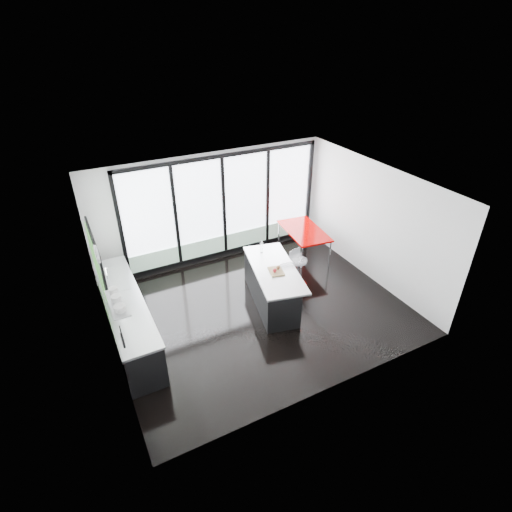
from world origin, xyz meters
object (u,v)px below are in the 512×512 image
island (271,285)px  bar_stool_far (298,273)px  bar_stool_near (290,288)px  red_table (303,244)px

island → bar_stool_far: 0.92m
island → bar_stool_near: island is taller
bar_stool_near → red_table: red_table is taller
bar_stool_near → red_table: size_ratio=0.48×
bar_stool_far → island: bearing=-177.5°
island → red_table: island is taller
island → bar_stool_near: bearing=-30.1°
bar_stool_near → bar_stool_far: bar_stool_near is taller
bar_stool_near → bar_stool_far: bearing=44.2°
bar_stool_near → island: bearing=152.6°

